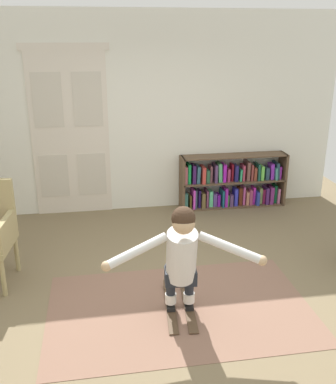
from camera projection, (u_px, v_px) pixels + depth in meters
The scene contains 7 objects.
ground_plane at pixel (169, 297), 4.52m from camera, with size 7.20×7.20×0.00m, color #766549.
back_wall at pixel (140, 114), 6.44m from camera, with size 6.00×0.10×2.90m, color white.
double_door at pixel (70, 132), 6.31m from camera, with size 1.22×0.05×2.45m.
rug at pixel (180, 308), 4.33m from camera, with size 2.57×1.60×0.01m, color #845F4D.
bookshelf at pixel (232, 184), 6.83m from camera, with size 1.65×0.30×0.83m.
skis_pair at pixel (179, 305), 4.35m from camera, with size 0.34×0.87×0.07m.
person_skier at pixel (182, 254), 3.98m from camera, with size 1.42×0.61×1.09m.
Camera 1 is at (-0.65, -3.83, 2.55)m, focal length 41.11 mm.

